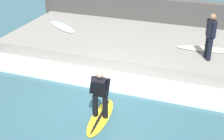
# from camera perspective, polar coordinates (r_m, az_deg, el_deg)

# --- Properties ---
(ground_plane) EXTENTS (28.00, 28.00, 0.00)m
(ground_plane) POSITION_cam_1_polar(r_m,az_deg,el_deg) (9.18, -1.65, -5.98)
(ground_plane) COLOR #335B66
(concrete_ledge) EXTENTS (4.40, 10.45, 0.53)m
(concrete_ledge) POSITION_cam_1_polar(r_m,az_deg,el_deg) (12.44, 5.01, 4.54)
(concrete_ledge) COLOR gray
(concrete_ledge) RESTS_ON ground_plane
(back_wall) EXTENTS (0.50, 10.98, 1.58)m
(back_wall) POSITION_cam_1_polar(r_m,az_deg,el_deg) (14.52, 7.67, 9.92)
(back_wall) COLOR #474442
(back_wall) RESTS_ON ground_plane
(wave_foam_crest) EXTENTS (1.14, 9.93, 0.11)m
(wave_foam_crest) POSITION_cam_1_polar(r_m,az_deg,el_deg) (10.13, 0.84, -2.18)
(wave_foam_crest) COLOR white
(wave_foam_crest) RESTS_ON ground_plane
(surfboard_riding) EXTENTS (1.82, 0.59, 0.07)m
(surfboard_riding) POSITION_cam_1_polar(r_m,az_deg,el_deg) (8.54, -2.12, -8.58)
(surfboard_riding) COLOR yellow
(surfboard_riding) RESTS_ON ground_plane
(surfer_riding) EXTENTS (0.39, 0.59, 1.39)m
(surfer_riding) POSITION_cam_1_polar(r_m,az_deg,el_deg) (8.10, -2.21, -3.97)
(surfer_riding) COLOR black
(surfer_riding) RESTS_ON surfboard_riding
(surfer_waiting_near) EXTENTS (0.50, 0.35, 1.57)m
(surfer_waiting_near) POSITION_cam_1_polar(r_m,az_deg,el_deg) (10.78, 17.55, 6.29)
(surfer_waiting_near) COLOR black
(surfer_waiting_near) RESTS_ON concrete_ledge
(surfboard_waiting_near) EXTENTS (0.73, 2.07, 0.06)m
(surfboard_waiting_near) POSITION_cam_1_polar(r_m,az_deg,el_deg) (11.79, 16.64, 3.72)
(surfboard_waiting_near) COLOR beige
(surfboard_waiting_near) RESTS_ON concrete_ledge
(surfboard_spare) EXTENTS (1.53, 1.89, 0.06)m
(surfboard_spare) POSITION_cam_1_polar(r_m,az_deg,el_deg) (13.76, -9.05, 7.86)
(surfboard_spare) COLOR silver
(surfboard_spare) RESTS_ON concrete_ledge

